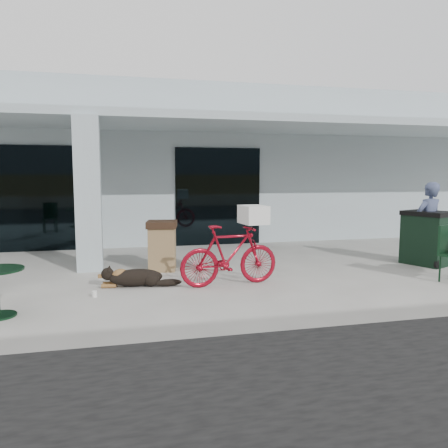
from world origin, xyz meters
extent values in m
plane|color=#AFACA5|center=(0.00, 0.00, 0.00)|extent=(80.00, 80.00, 0.00)
cube|color=#9CA9B1|center=(0.00, 8.50, 2.25)|extent=(22.00, 7.00, 4.50)
cube|color=black|center=(-3.20, 4.98, 1.35)|extent=(2.80, 0.06, 2.70)
cube|color=black|center=(1.80, 4.98, 1.35)|extent=(2.40, 0.06, 2.70)
cube|color=#9CA9B1|center=(-1.50, 2.30, 1.56)|extent=(0.50, 0.50, 3.12)
cube|color=#9CA9B1|center=(0.00, 3.60, 3.21)|extent=(22.00, 2.80, 0.18)
imported|color=maroon|center=(0.98, 0.40, 0.54)|extent=(1.84, 0.70, 1.08)
cube|color=white|center=(1.43, 0.45, 1.24)|extent=(0.46, 0.59, 0.32)
cylinder|color=white|center=(-1.31, 0.17, 0.05)|extent=(0.09, 0.09, 0.10)
imported|color=#3F496B|center=(5.63, 1.20, 0.90)|extent=(0.72, 0.54, 1.80)
camera|label=1|loc=(-0.87, -6.94, 1.93)|focal=35.00mm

